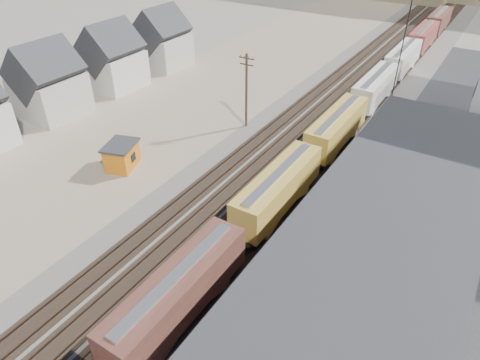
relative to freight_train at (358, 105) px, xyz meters
The scene contains 9 objects.
ballast_bed 4.73m from the freight_train, behind, with size 18.00×200.00×0.06m, color #4C4742.
dirt_yard 26.17m from the freight_train, 156.14° to the right, with size 24.00×180.00×0.03m, color #83755A.
rail_tracks 5.14m from the freight_train, behind, with size 11.40×200.00×0.24m.
freight_train is the anchor object (origin of this frame).
warehouse 27.88m from the freight_train, 66.34° to the right, with size 12.40×40.40×7.25m.
utility_pole_north 15.17m from the freight_train, 145.27° to the right, with size 2.20×0.32×10.00m.
radio_mast 11.60m from the freight_train, 76.93° to the left, with size 1.20×0.16×18.00m.
townhouse_row 45.64m from the freight_train, 145.97° to the right, with size 8.15×68.16×10.47m.
maintenance_shed 31.31m from the freight_train, 127.44° to the right, with size 4.30×4.89×3.00m.
Camera 1 is at (18.50, -2.71, 26.61)m, focal length 32.00 mm.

